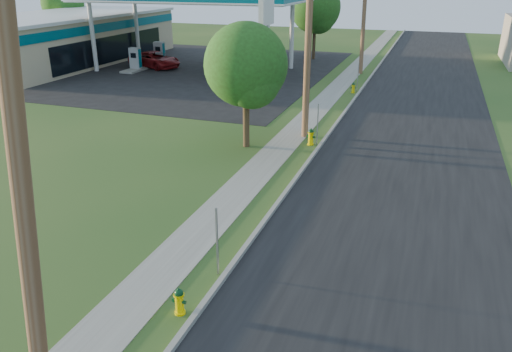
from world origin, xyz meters
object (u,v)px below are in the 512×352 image
(utility_pole_near, at_px, (20,174))
(car_silver, at_px, (239,66))
(hydrant_mid, at_px, (311,137))
(hydrant_far, at_px, (353,88))
(tree_lot, at_px, (316,10))
(tree_back, at_px, (63,5))
(fuel_pump_nw, at_px, (136,62))
(utility_pole_far, at_px, (364,12))
(price_pylon, at_px, (266,14))
(fuel_pump_se, at_px, (253,61))
(utility_pole_mid, at_px, (308,35))
(fuel_pump_sw, at_px, (160,55))
(tree_verge, at_px, (247,69))
(fuel_pump_ne, at_px, (236,68))
(car_red, at_px, (155,60))
(hydrant_near, at_px, (179,301))

(utility_pole_near, distance_m, car_silver, 33.34)
(hydrant_mid, xyz_separation_m, hydrant_far, (0.09, 11.82, -0.04))
(tree_lot, xyz_separation_m, tree_back, (-27.78, -0.61, -0.10))
(fuel_pump_nw, distance_m, hydrant_far, 18.72)
(fuel_pump_nw, bearing_deg, hydrant_mid, -37.43)
(utility_pole_near, relative_size, utility_pole_far, 1.00)
(price_pylon, bearing_deg, hydrant_mid, -56.01)
(fuel_pump_nw, relative_size, fuel_pump_se, 1.00)
(utility_pole_mid, distance_m, fuel_pump_sw, 25.05)
(fuel_pump_se, height_order, price_pylon, price_pylon)
(utility_pole_mid, relative_size, tree_verge, 1.71)
(tree_back, xyz_separation_m, hydrant_mid, (33.54, -24.36, -4.00))
(tree_verge, distance_m, hydrant_mid, 4.46)
(fuel_pump_ne, relative_size, car_silver, 0.73)
(utility_pole_mid, distance_m, price_pylon, 6.76)
(utility_pole_mid, height_order, car_red, utility_pole_mid)
(utility_pole_far, distance_m, car_silver, 10.66)
(utility_pole_mid, bearing_deg, hydrant_near, -87.41)
(tree_verge, distance_m, hydrant_far, 13.83)
(tree_back, distance_m, hydrant_near, 50.81)
(fuel_pump_se, bearing_deg, tree_verge, -70.83)
(hydrant_near, height_order, hydrant_mid, hydrant_mid)
(utility_pole_far, xyz_separation_m, hydrant_mid, (0.58, -19.15, -4.41))
(tree_verge, relative_size, tree_lot, 0.82)
(hydrant_far, bearing_deg, hydrant_mid, -90.42)
(utility_pole_near, relative_size, fuel_pump_nw, 2.96)
(utility_pole_mid, distance_m, tree_lot, 24.37)
(fuel_pump_nw, bearing_deg, utility_pole_mid, -35.99)
(fuel_pump_nw, height_order, car_silver, fuel_pump_nw)
(car_silver, bearing_deg, hydrant_far, -97.69)
(fuel_pump_se, relative_size, hydrant_far, 4.39)
(utility_pole_near, height_order, car_silver, utility_pole_near)
(hydrant_mid, bearing_deg, utility_pole_far, 91.75)
(utility_pole_mid, xyz_separation_m, fuel_pump_sw, (-17.90, 17.00, -4.23))
(hydrant_near, bearing_deg, fuel_pump_sw, 120.38)
(fuel_pump_sw, bearing_deg, car_silver, -19.29)
(utility_pole_far, bearing_deg, utility_pole_near, -90.00)
(car_silver, bearing_deg, fuel_pump_nw, 106.19)
(fuel_pump_nw, xyz_separation_m, hydrant_near, (18.56, -27.67, -0.37))
(utility_pole_far, xyz_separation_m, hydrant_far, (0.67, -7.33, -4.45))
(fuel_pump_ne, relative_size, hydrant_near, 4.47)
(price_pylon, distance_m, hydrant_near, 21.30)
(fuel_pump_ne, xyz_separation_m, tree_back, (-24.06, 10.21, 3.67))
(hydrant_near, bearing_deg, car_silver, 108.61)
(fuel_pump_ne, bearing_deg, utility_pole_near, -73.98)
(hydrant_mid, xyz_separation_m, car_red, (-17.76, 15.99, 0.29))
(utility_pole_far, bearing_deg, car_silver, -155.19)
(tree_lot, distance_m, hydrant_far, 14.97)
(fuel_pump_se, height_order, tree_back, tree_back)
(fuel_pump_sw, distance_m, car_silver, 9.49)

